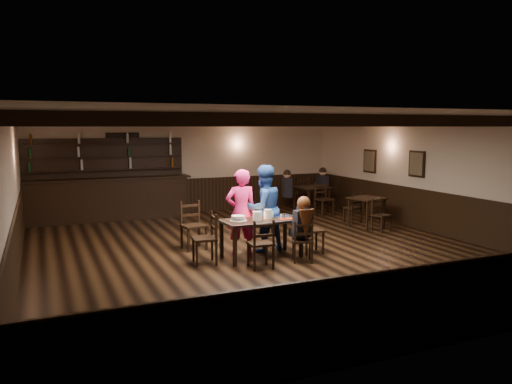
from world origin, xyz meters
name	(u,v)px	position (x,y,z in m)	size (l,w,h in m)	color
ground	(259,250)	(0.00, 0.00, 0.00)	(10.00, 10.00, 0.00)	black
room_shell	(259,165)	(0.01, 0.04, 1.75)	(9.02, 10.02, 2.71)	#C2B3A0
dining_table	(261,224)	(-0.20, -0.59, 0.67)	(1.54, 0.82, 0.75)	black
chair_near_left	(262,240)	(-0.51, -1.29, 0.52)	(0.44, 0.42, 0.89)	black
chair_near_right	(303,238)	(0.36, -1.21, 0.47)	(0.48, 0.47, 0.80)	black
chair_end_left	(209,234)	(-1.25, -0.56, 0.55)	(0.47, 0.49, 0.94)	black
chair_end_right	(308,226)	(0.80, -0.62, 0.54)	(0.47, 0.49, 0.92)	black
chair_far_pushed	(192,221)	(-1.21, 0.67, 0.57)	(0.50, 0.48, 0.98)	black
woman_pink	(241,212)	(-0.45, -0.15, 0.84)	(0.62, 0.40, 1.69)	#FF337E
man_blue	(264,208)	(0.05, -0.13, 0.88)	(0.85, 0.66, 1.75)	navy
seated_person	(303,219)	(0.39, -1.16, 0.82)	(0.33, 0.49, 0.80)	black
cake	(238,218)	(-0.67, -0.55, 0.80)	(0.33, 0.33, 0.10)	white
plate_stack_a	(257,216)	(-0.31, -0.62, 0.84)	(0.18, 0.18, 0.17)	white
plate_stack_b	(268,214)	(-0.05, -0.54, 0.84)	(0.15, 0.15, 0.17)	white
tea_light	(259,217)	(-0.20, -0.46, 0.78)	(0.05, 0.05, 0.06)	#A5A8AD
salt_shaker	(281,216)	(0.18, -0.66, 0.80)	(0.04, 0.04, 0.09)	silver
pepper_shaker	(284,216)	(0.23, -0.68, 0.80)	(0.04, 0.04, 0.09)	#A5A8AD
drink_glass	(272,215)	(0.07, -0.47, 0.80)	(0.06, 0.06, 0.10)	silver
menu_red	(286,218)	(0.27, -0.69, 0.75)	(0.28, 0.20, 0.00)	maroon
menu_blue	(281,216)	(0.29, -0.41, 0.75)	(0.34, 0.24, 0.00)	#0D1E42
bar_counter	(107,193)	(-2.41, 4.72, 0.73)	(4.47, 0.70, 2.20)	black
back_table_a	(367,202)	(3.43, 1.08, 0.64)	(0.88, 0.88, 0.75)	black
back_table_b	(312,190)	(3.31, 3.62, 0.65)	(0.96, 0.96, 0.75)	black
bg_patron_left	(287,183)	(2.56, 3.74, 0.87)	(0.32, 0.43, 0.80)	black
bg_patron_right	(323,181)	(3.86, 3.91, 0.87)	(0.29, 0.42, 0.81)	black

